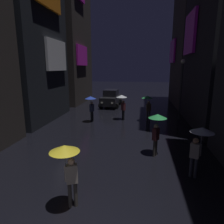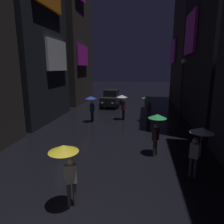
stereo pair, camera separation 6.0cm
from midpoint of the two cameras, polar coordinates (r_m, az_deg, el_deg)
name	(u,v)px [view 1 (the left image)]	position (r m, az deg, el deg)	size (l,w,h in m)	color
building_right_far	(197,16)	(26.29, 23.00, 23.95)	(4.25, 8.39, 19.88)	#33302D
pedestrian_near_crossing_green	(148,101)	(16.45, 10.06, 3.04)	(0.90, 0.90, 2.12)	#38332D
pedestrian_foreground_left_yellow	(67,159)	(6.27, -13.00, -12.98)	(0.90, 0.90, 2.12)	#38332D
pedestrian_midstreet_left_clear	(200,138)	(8.45, 23.57, -6.93)	(0.90, 0.90, 2.12)	#2D2D38
pedestrian_foreground_right_green	(157,123)	(10.03, 12.57, -3.17)	(0.90, 0.90, 2.12)	#38332D
pedestrian_far_right_clear	(122,100)	(16.65, 2.83, 3.33)	(0.90, 0.90, 2.12)	black
pedestrian_midstreet_centre_blue	(91,102)	(16.04, -6.14, 2.92)	(0.90, 0.90, 2.12)	black
car_distant	(111,98)	(22.64, -0.34, 3.90)	(2.41, 4.23, 1.92)	black
streetlamp_right_far	(182,82)	(17.77, 19.16, 8.13)	(0.36, 0.36, 5.01)	#2D2D33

